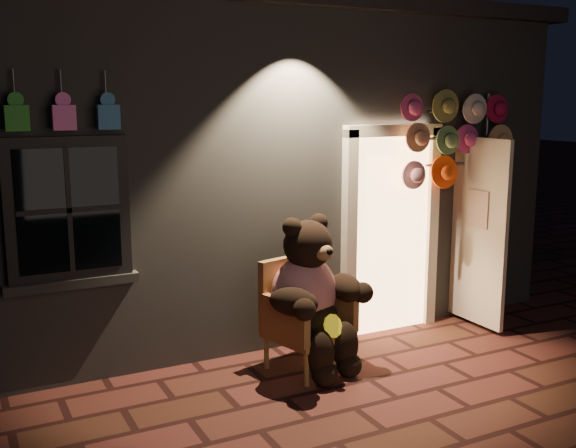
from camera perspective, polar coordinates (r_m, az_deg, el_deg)
ground at (r=5.63m, az=5.69°, el=-15.26°), size 60.00×60.00×0.00m
shop_building at (r=8.72m, az=-8.45°, el=5.75°), size 7.30×5.95×3.51m
wicker_armchair at (r=6.24m, az=1.23°, el=-7.62°), size 0.82×0.78×1.01m
teddy_bear at (r=6.08m, az=1.99°, el=-6.11°), size 1.01×0.91×1.44m
hat_rack at (r=7.32m, az=13.93°, el=7.29°), size 1.49×0.22×2.52m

